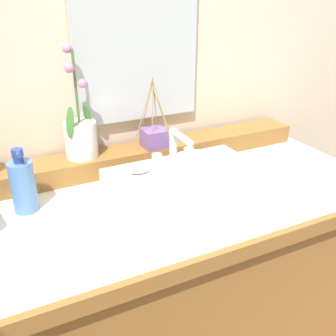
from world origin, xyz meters
The scene contains 9 objects.
wall_back centered at (0.00, 0.42, 1.36)m, with size 3.27×0.20×2.72m, color beige.
vanity_cabinet centered at (0.00, 0.00, 0.43)m, with size 1.43×0.63×0.85m.
back_ledge centered at (0.00, 0.24, 0.88)m, with size 1.35×0.12×0.07m, color brown.
sink_basin centered at (0.10, -0.06, 0.89)m, with size 0.45×0.34×0.27m.
soap_bar centered at (-0.03, 0.04, 0.93)m, with size 0.07×0.04×0.02m, color beige.
potted_plant centered at (-0.14, 0.24, 0.99)m, with size 0.11×0.10×0.35m.
reed_diffuser centered at (0.10, 0.22, 0.95)m, with size 0.12×0.11×0.24m.
lotion_bottle centered at (-0.35, 0.10, 0.93)m, with size 0.07×0.07×0.18m.
mirror centered at (0.09, 0.31, 1.25)m, with size 0.43×0.02×0.51m, color silver.
Camera 1 is at (-0.41, -0.93, 1.42)m, focal length 41.90 mm.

